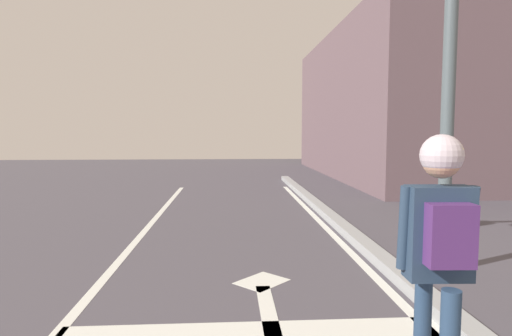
{
  "coord_description": "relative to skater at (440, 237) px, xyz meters",
  "views": [
    {
      "loc": [
        1.17,
        2.47,
        1.77
      ],
      "look_at": [
        1.51,
        7.98,
        1.3
      ],
      "focal_mm": 30.05,
      "sensor_mm": 36.0,
      "label": 1
    }
  ],
  "objects": [
    {
      "name": "lane_line_curbside",
      "position": [
        0.52,
        1.11,
        -1.14
      ],
      "size": [
        0.12,
        20.0,
        0.01
      ],
      "primitive_type": "cube",
      "color": "silver",
      "rests_on": "ground"
    },
    {
      "name": "stop_bar",
      "position": [
        -1.05,
        1.22,
        -1.14
      ],
      "size": [
        3.43,
        0.4,
        0.01
      ],
      "primitive_type": "cube",
      "color": "silver",
      "rests_on": "ground"
    },
    {
      "name": "lane_arrow_stem",
      "position": [
        -0.87,
        1.63,
        -1.14
      ],
      "size": [
        0.16,
        1.4,
        0.01
      ],
      "primitive_type": "cube",
      "color": "silver",
      "rests_on": "ground"
    },
    {
      "name": "lane_arrow_head",
      "position": [
        -0.87,
        2.48,
        -1.14
      ],
      "size": [
        0.71,
        0.71,
        0.01
      ],
      "primitive_type": "cube",
      "rotation": [
        0.0,
        0.0,
        0.79
      ],
      "color": "silver",
      "rests_on": "ground"
    },
    {
      "name": "curb_strip",
      "position": [
        0.77,
        1.11,
        -1.07
      ],
      "size": [
        0.24,
        24.0,
        0.14
      ],
      "primitive_type": "cube",
      "color": "#989B9D",
      "rests_on": "ground"
    },
    {
      "name": "skater",
      "position": [
        0.0,
        0.0,
        0.0
      ],
      "size": [
        0.46,
        0.62,
        1.67
      ],
      "color": "navy",
      "rests_on": "skateboard"
    },
    {
      "name": "building_block",
      "position": [
        8.02,
        14.36,
        1.66
      ],
      "size": [
        10.71,
        12.63,
        5.61
      ],
      "primitive_type": "cube",
      "color": "#675158",
      "rests_on": "ground"
    }
  ]
}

